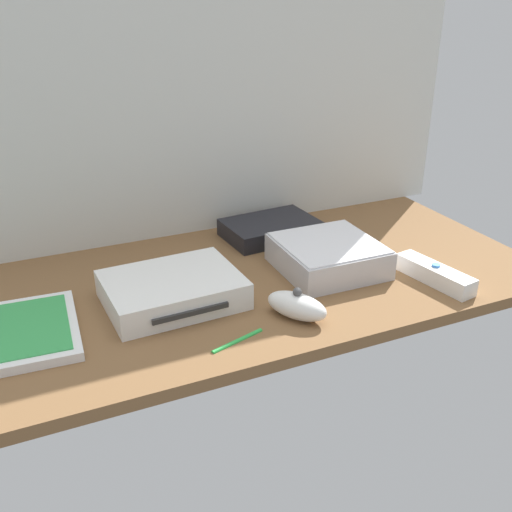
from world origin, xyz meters
TOP-DOWN VIEW (x-y plane):
  - ground_plane at (0.00, 0.00)cm, footprint 100.00×48.00cm
  - back_wall at (0.00, 24.60)cm, footprint 110.00×1.20cm
  - game_console at (-15.77, -2.62)cm, footprint 21.63×17.15cm
  - mini_computer at (12.92, -2.45)cm, footprint 17.25×17.25cm
  - game_case at (-37.74, -3.60)cm, footprint 14.74×19.80cm
  - network_router at (10.03, 15.26)cm, footprint 18.83×13.32cm
  - remote_wand at (26.93, -14.38)cm, footprint 5.98×15.19cm
  - remote_nunchuk at (-0.41, -15.06)cm, footprint 9.07×10.80cm
  - stylus_pen at (-10.82, -17.49)cm, footprint 8.82×3.28cm

SIDE VIEW (x-z plane):
  - ground_plane at x=0.00cm, z-range -2.00..0.00cm
  - stylus_pen at x=-10.82cm, z-range 0.00..0.70cm
  - game_case at x=-37.74cm, z-range -0.02..1.54cm
  - remote_wand at x=26.93cm, z-range -0.19..3.21cm
  - network_router at x=10.03cm, z-range 0.00..3.40cm
  - remote_nunchuk at x=-0.41cm, z-range -0.51..4.59cm
  - game_console at x=-15.77cm, z-range 0.00..4.40cm
  - mini_computer at x=12.92cm, z-range -0.01..5.29cm
  - back_wall at x=0.00cm, z-range 0.00..64.00cm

